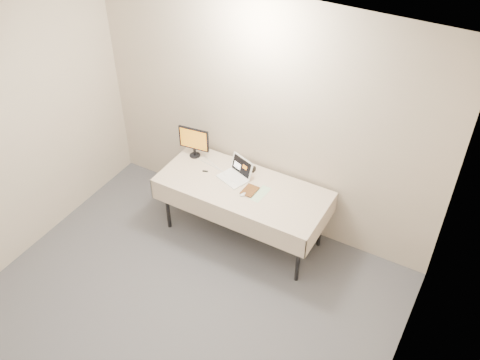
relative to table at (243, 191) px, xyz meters
The scene contains 9 objects.
back_wall 0.81m from the table, 90.00° to the left, with size 4.00×0.10×2.70m, color beige.
table is the anchor object (origin of this frame).
laptop 0.21m from the table, 143.39° to the left, with size 0.39×0.36×0.21m.
monitor 0.83m from the table, 164.55° to the left, with size 0.36×0.14×0.37m.
book 0.16m from the table, 45.34° to the right, with size 0.14×0.02×0.19m, color #92511A.
alarm_clock 0.31m from the table, 104.35° to the left, with size 0.13×0.06×0.05m.
clicker 0.16m from the table, 58.57° to the right, with size 0.04×0.09×0.02m, color silver.
paper_form 0.23m from the table, ahead, with size 0.11×0.28×0.00m, color #B6E0B2.
usb_dongle 0.49m from the table, behind, with size 0.06×0.02×0.01m, color black.
Camera 1 is at (2.15, -1.79, 4.41)m, focal length 40.00 mm.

